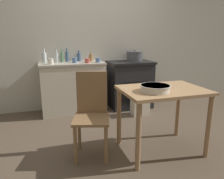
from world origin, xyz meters
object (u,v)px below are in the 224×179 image
(bottle_far_left, at_px, (91,58))
(bottle_center_right, at_px, (79,57))
(stove, at_px, (130,84))
(cup_far_right, at_px, (98,60))
(bottle_center_left, at_px, (44,57))
(chair, at_px, (92,112))
(bottle_center, at_px, (62,57))
(bottle_mid_left, at_px, (67,56))
(mixing_bowl_large, at_px, (155,88))
(cup_end_right, at_px, (51,61))
(bottle_left, at_px, (57,57))
(cup_right, at_px, (87,61))
(cup_mid_right, at_px, (75,60))
(stock_pot, at_px, (135,56))
(flour_sack, at_px, (140,106))
(work_table, at_px, (163,99))

(bottle_far_left, bearing_deg, bottle_center_right, 154.25)
(bottle_far_left, distance_m, bottle_center_right, 0.22)
(stove, bearing_deg, cup_far_right, -172.66)
(bottle_far_left, xyz_separation_m, bottle_center_left, (-0.81, 0.02, 0.03))
(chair, bearing_deg, bottle_center, 112.17)
(bottle_mid_left, bearing_deg, bottle_center, -151.52)
(mixing_bowl_large, relative_size, cup_end_right, 3.59)
(bottle_center_left, bearing_deg, bottle_center, -2.42)
(stove, relative_size, bottle_center_left, 3.67)
(bottle_far_left, relative_size, bottle_center, 0.73)
(bottle_center_left, xyz_separation_m, cup_end_right, (0.10, -0.22, -0.05))
(bottle_center_left, distance_m, bottle_center_right, 0.62)
(stove, distance_m, mixing_bowl_large, 1.87)
(bottle_left, bearing_deg, bottle_center_right, 10.77)
(bottle_center_right, bearing_deg, chair, -94.71)
(stove, height_order, cup_right, cup_right)
(bottle_far_left, bearing_deg, cup_mid_right, -157.65)
(stock_pot, height_order, bottle_center_left, bottle_center_left)
(cup_right, bearing_deg, bottle_mid_left, 137.41)
(stock_pot, bearing_deg, bottle_mid_left, 175.06)
(flour_sack, bearing_deg, cup_right, 155.83)
(chair, height_order, bottle_left, bottle_left)
(stove, xyz_separation_m, work_table, (-0.28, -1.69, 0.20))
(bottle_center, bearing_deg, flour_sack, -26.11)
(mixing_bowl_large, distance_m, bottle_left, 2.13)
(work_table, relative_size, cup_end_right, 10.36)
(bottle_mid_left, xyz_separation_m, bottle_center_right, (0.22, 0.03, -0.02))
(flour_sack, height_order, cup_right, cup_right)
(work_table, relative_size, bottle_center_right, 4.95)
(chair, bearing_deg, cup_mid_right, 104.97)
(stock_pot, distance_m, bottle_center_right, 1.06)
(chair, bearing_deg, stock_pot, 68.91)
(chair, relative_size, mixing_bowl_large, 2.93)
(work_table, xyz_separation_m, cup_end_right, (-1.18, 1.61, 0.30))
(bottle_mid_left, relative_size, cup_mid_right, 2.73)
(bottle_left, bearing_deg, cup_far_right, -17.32)
(work_table, distance_m, flour_sack, 1.33)
(stove, xyz_separation_m, bottle_center_left, (-1.56, 0.14, 0.56))
(cup_far_right, xyz_separation_m, cup_end_right, (-0.80, 0.00, 0.01))
(flour_sack, relative_size, bottle_mid_left, 1.33)
(bottle_far_left, relative_size, cup_far_right, 1.91)
(stock_pot, relative_size, cup_end_right, 3.41)
(stock_pot, height_order, bottle_mid_left, bottle_mid_left)
(cup_mid_right, bearing_deg, cup_right, -24.74)
(bottle_mid_left, bearing_deg, flour_sack, -29.91)
(cup_right, xyz_separation_m, cup_end_right, (-0.61, 0.03, 0.01))
(bottle_mid_left, bearing_deg, cup_mid_right, -60.86)
(cup_mid_right, bearing_deg, bottle_mid_left, 119.14)
(chair, bearing_deg, work_table, 3.30)
(bottle_center_right, bearing_deg, bottle_left, -169.23)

